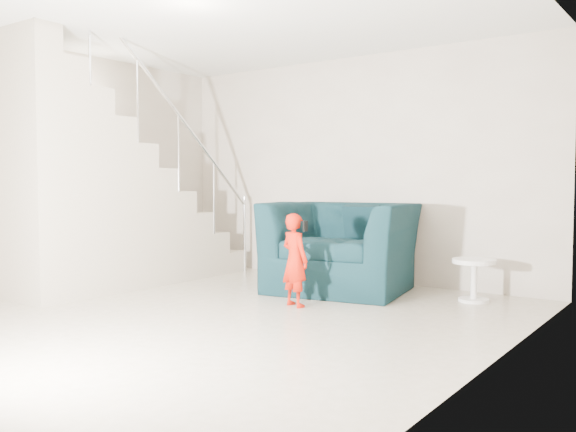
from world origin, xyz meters
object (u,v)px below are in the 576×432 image
object	(u,v)px
armchair	(341,247)
side_table	(474,273)
toddler	(295,260)
staircase	(99,204)

from	to	relation	value
armchair	side_table	xyz separation A→B (m)	(1.40, 0.23, -0.20)
toddler	side_table	distance (m)	1.81
armchair	staircase	size ratio (longest dim) A/B	0.41
armchair	side_table	bearing A→B (deg)	-1.24
toddler	staircase	size ratio (longest dim) A/B	0.25
side_table	staircase	distance (m)	4.11
staircase	toddler	bearing A→B (deg)	10.32
staircase	side_table	bearing A→B (deg)	24.10
toddler	side_table	xyz separation A→B (m)	(1.32, 1.22, -0.16)
toddler	side_table	bearing A→B (deg)	-120.57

